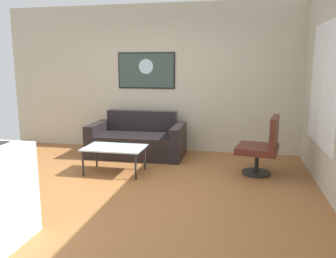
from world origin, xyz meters
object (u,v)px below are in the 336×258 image
at_px(couch, 138,141).
at_px(armchair, 263,146).
at_px(wall_painting, 146,70).
at_px(coffee_table, 115,149).

height_order(couch, armchair, armchair).
height_order(armchair, wall_painting, wall_painting).
distance_m(couch, coffee_table, 1.09).
relative_size(couch, coffee_table, 1.88).
bearing_deg(wall_painting, armchair, -30.25).
relative_size(couch, armchair, 1.90).
bearing_deg(couch, armchair, -18.06).
bearing_deg(coffee_table, armchair, 9.42).
relative_size(coffee_table, wall_painting, 0.81).
xyz_separation_m(couch, coffee_table, (-0.04, -1.08, 0.11)).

